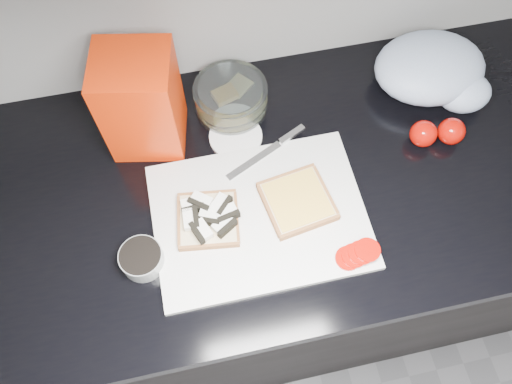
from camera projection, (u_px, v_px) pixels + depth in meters
base_cabinet at (276, 255)px, 1.42m from camera, size 3.50×0.60×0.86m
countertop at (284, 179)px, 1.01m from camera, size 3.50×0.64×0.04m
cutting_board at (259, 216)px, 0.95m from camera, size 0.40×0.30×0.01m
bread_left at (208, 218)px, 0.93m from camera, size 0.13×0.13×0.04m
bread_right at (297, 201)px, 0.95m from camera, size 0.15×0.15×0.02m
tomato_slices at (358, 254)px, 0.90m from camera, size 0.09×0.06×0.02m
knife at (276, 145)px, 1.01m from camera, size 0.18×0.10×0.01m
seed_tub at (142, 258)px, 0.89m from camera, size 0.08×0.08×0.04m
tub_lid at (236, 137)px, 1.03m from camera, size 0.13×0.13×0.01m
glass_bowl at (231, 98)px, 1.04m from camera, size 0.15×0.15×0.06m
bread_bag at (141, 102)px, 0.94m from camera, size 0.16×0.15×0.22m
steel_canister at (129, 92)px, 0.95m from camera, size 0.09×0.09×0.22m
grocery_bag at (434, 71)px, 1.05m from camera, size 0.24×0.21×0.10m
whole_tomatoes at (437, 133)px, 1.01m from camera, size 0.11×0.06×0.06m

